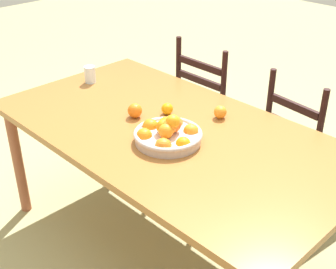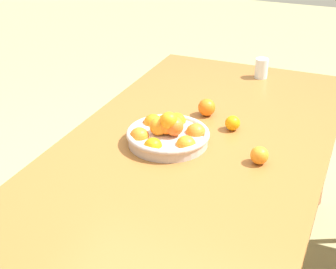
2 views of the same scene
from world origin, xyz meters
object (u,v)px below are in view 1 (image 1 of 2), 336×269
(orange_loose_2, at_px, (135,111))
(orange_loose_1, at_px, (220,112))
(fruit_bowl, at_px, (168,133))
(dining_table, at_px, (170,141))
(orange_loose_0, at_px, (167,109))
(chair_near_window, at_px, (302,150))
(chair_by_cabinet, at_px, (213,110))
(drinking_glass, at_px, (90,75))

(orange_loose_2, bearing_deg, orange_loose_1, 44.35)
(fruit_bowl, height_order, orange_loose_2, fruit_bowl)
(dining_table, height_order, orange_loose_1, orange_loose_1)
(fruit_bowl, xyz_separation_m, orange_loose_2, (-0.31, 0.06, -0.01))
(orange_loose_2, bearing_deg, dining_table, 10.45)
(orange_loose_0, height_order, orange_loose_1, orange_loose_1)
(chair_near_window, bearing_deg, chair_by_cabinet, 6.97)
(fruit_bowl, distance_m, orange_loose_0, 0.30)
(chair_by_cabinet, distance_m, orange_loose_0, 0.85)
(chair_by_cabinet, height_order, fruit_bowl, chair_by_cabinet)
(orange_loose_0, distance_m, orange_loose_1, 0.29)
(dining_table, bearing_deg, orange_loose_0, 141.06)
(fruit_bowl, distance_m, orange_loose_2, 0.32)
(dining_table, bearing_deg, orange_loose_1, 70.35)
(orange_loose_2, bearing_deg, fruit_bowl, -10.56)
(dining_table, distance_m, orange_loose_2, 0.26)
(drinking_glass, bearing_deg, orange_loose_2, -11.62)
(orange_loose_1, bearing_deg, dining_table, -109.65)
(fruit_bowl, xyz_separation_m, drinking_glass, (-0.87, 0.17, 0.01))
(chair_near_window, relative_size, orange_loose_0, 14.70)
(fruit_bowl, relative_size, drinking_glass, 3.22)
(drinking_glass, bearing_deg, chair_near_window, 34.30)
(chair_near_window, relative_size, chair_by_cabinet, 0.96)
(orange_loose_0, height_order, drinking_glass, drinking_glass)
(dining_table, bearing_deg, fruit_bowl, -50.02)
(orange_loose_1, bearing_deg, orange_loose_2, -135.65)
(dining_table, relative_size, chair_by_cabinet, 1.97)
(chair_near_window, xyz_separation_m, drinking_glass, (-1.11, -0.76, 0.39))
(orange_loose_1, height_order, drinking_glass, drinking_glass)
(dining_table, height_order, chair_near_window, chair_near_window)
(chair_near_window, bearing_deg, orange_loose_2, 64.85)
(chair_near_window, relative_size, fruit_bowl, 2.80)
(fruit_bowl, bearing_deg, chair_by_cabinet, 117.71)
(fruit_bowl, distance_m, drinking_glass, 0.89)
(chair_near_window, height_order, orange_loose_2, chair_near_window)
(chair_by_cabinet, relative_size, orange_loose_1, 14.16)
(dining_table, xyz_separation_m, orange_loose_2, (-0.23, -0.04, 0.11))
(dining_table, relative_size, chair_near_window, 2.05)
(dining_table, xyz_separation_m, chair_near_window, (0.32, 0.83, -0.27))
(chair_by_cabinet, relative_size, orange_loose_0, 15.26)
(chair_by_cabinet, xyz_separation_m, fruit_bowl, (0.49, -0.93, 0.37))
(chair_by_cabinet, xyz_separation_m, drinking_glass, (-0.38, -0.76, 0.37))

